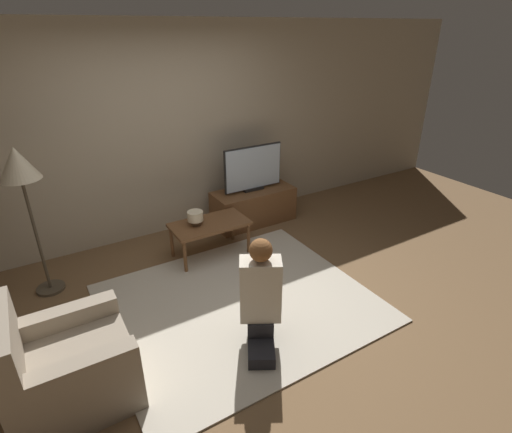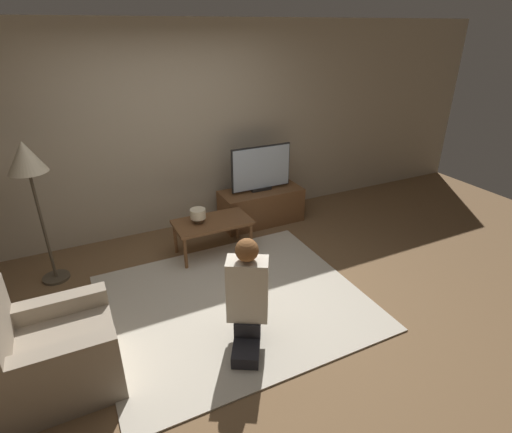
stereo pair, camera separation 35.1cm
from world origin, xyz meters
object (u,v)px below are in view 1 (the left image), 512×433
at_px(tv, 253,168).
at_px(coffee_table, 210,226).
at_px(table_lamp, 195,217).
at_px(floor_lamp, 20,173).
at_px(person_kneeling, 260,293).
at_px(armchair, 66,370).

distance_m(tv, coffee_table, 1.11).
bearing_deg(table_lamp, floor_lamp, 172.66).
bearing_deg(table_lamp, person_kneeling, -93.96).
relative_size(person_kneeling, table_lamp, 5.60).
height_order(tv, armchair, tv).
xyz_separation_m(tv, floor_lamp, (-2.65, -0.27, 0.51)).
height_order(armchair, person_kneeling, person_kneeling).
height_order(floor_lamp, armchair, floor_lamp).
bearing_deg(floor_lamp, person_kneeling, -50.43).
bearing_deg(armchair, floor_lamp, -0.29).
distance_m(tv, floor_lamp, 2.71).
distance_m(floor_lamp, armchair, 1.87).
xyz_separation_m(tv, table_lamp, (-1.06, -0.48, -0.26)).
height_order(coffee_table, table_lamp, table_lamp).
xyz_separation_m(armchair, table_lamp, (1.61, 1.37, 0.24)).
height_order(tv, floor_lamp, floor_lamp).
distance_m(coffee_table, armchair, 2.22).
xyz_separation_m(floor_lamp, table_lamp, (1.59, -0.20, -0.76)).
relative_size(coffee_table, table_lamp, 4.97).
bearing_deg(table_lamp, armchair, -139.57).
bearing_deg(table_lamp, coffee_table, -11.01).
xyz_separation_m(floor_lamp, armchair, (-0.02, -1.58, -1.00)).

